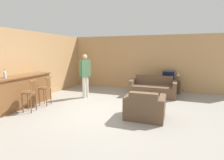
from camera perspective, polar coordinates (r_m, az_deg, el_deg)
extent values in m
plane|color=gray|center=(5.58, -1.56, -10.09)|extent=(24.00, 24.00, 0.00)
cube|color=tan|center=(8.75, 7.21, 5.68)|extent=(9.40, 0.08, 2.60)
cube|color=tan|center=(8.07, -19.61, 4.89)|extent=(0.08, 8.63, 2.60)
cube|color=brown|center=(6.63, -27.09, -3.46)|extent=(0.47, 2.16, 1.01)
cube|color=brown|center=(6.54, -27.44, 1.07)|extent=(0.55, 2.22, 0.05)
cylinder|color=brown|center=(5.97, -25.59, -3.65)|extent=(0.46, 0.46, 0.04)
cylinder|color=brown|center=(6.23, -25.75, -6.13)|extent=(0.04, 0.04, 0.59)
cylinder|color=brown|center=(6.01, -27.19, -6.78)|extent=(0.04, 0.04, 0.59)
cylinder|color=brown|center=(6.08, -23.59, -6.34)|extent=(0.04, 0.04, 0.59)
cylinder|color=brown|center=(5.86, -24.98, -7.02)|extent=(0.04, 0.04, 0.59)
cylinder|color=brown|center=(5.94, -23.76, -1.77)|extent=(0.02, 0.02, 0.33)
cylinder|color=brown|center=(5.87, -24.16, -1.91)|extent=(0.02, 0.02, 0.33)
cylinder|color=brown|center=(5.81, -24.56, -2.06)|extent=(0.02, 0.02, 0.33)
cylinder|color=brown|center=(5.75, -24.98, -2.21)|extent=(0.02, 0.02, 0.33)
cube|color=brown|center=(5.81, -24.48, -0.24)|extent=(0.11, 0.33, 0.04)
cylinder|color=brown|center=(6.47, -21.16, -2.41)|extent=(0.44, 0.44, 0.04)
cylinder|color=brown|center=(6.72, -21.34, -4.74)|extent=(0.04, 0.04, 0.59)
cylinder|color=brown|center=(6.50, -22.67, -5.28)|extent=(0.04, 0.04, 0.59)
cylinder|color=brown|center=(6.57, -19.34, -4.92)|extent=(0.04, 0.04, 0.59)
cylinder|color=brown|center=(6.35, -20.63, -5.50)|extent=(0.04, 0.04, 0.59)
cylinder|color=brown|center=(6.44, -19.45, -0.68)|extent=(0.02, 0.02, 0.33)
cylinder|color=brown|center=(6.38, -19.82, -0.80)|extent=(0.02, 0.02, 0.33)
cylinder|color=brown|center=(6.31, -20.19, -0.93)|extent=(0.02, 0.02, 0.33)
cylinder|color=brown|center=(6.25, -20.57, -1.05)|extent=(0.02, 0.02, 0.33)
cube|color=brown|center=(6.31, -20.09, 0.75)|extent=(0.08, 0.33, 0.04)
cube|color=brown|center=(7.51, 13.09, -3.42)|extent=(1.56, 0.92, 0.45)
cube|color=brown|center=(7.78, 13.53, 0.07)|extent=(1.56, 0.22, 0.37)
cube|color=brown|center=(7.64, 6.69, -2.25)|extent=(0.16, 0.92, 0.65)
cube|color=brown|center=(7.44, 19.73, -3.05)|extent=(0.16, 0.92, 0.65)
cube|color=brown|center=(5.07, 10.71, -9.61)|extent=(0.74, 0.88, 0.45)
cube|color=brown|center=(4.64, 10.19, -6.22)|extent=(0.74, 0.22, 0.35)
cube|color=brown|center=(5.00, 15.92, -8.94)|extent=(0.16, 0.88, 0.64)
cube|color=brown|center=(5.13, 5.71, -8.14)|extent=(0.16, 0.88, 0.64)
cube|color=brown|center=(6.22, 11.48, -4.91)|extent=(0.59, 0.86, 0.04)
cube|color=brown|center=(5.94, 8.41, -7.32)|extent=(0.06, 0.06, 0.33)
cube|color=brown|center=(5.86, 13.30, -7.70)|extent=(0.06, 0.06, 0.33)
cube|color=brown|center=(6.68, 9.79, -5.46)|extent=(0.06, 0.06, 0.33)
cube|color=brown|center=(6.61, 14.12, -5.76)|extent=(0.06, 0.06, 0.33)
cube|color=#513823|center=(8.32, 17.82, -2.08)|extent=(1.01, 0.46, 0.54)
cube|color=#4C4C4C|center=(8.24, 18.00, 1.38)|extent=(0.56, 0.42, 0.48)
cube|color=black|center=(8.03, 17.94, 1.18)|extent=(0.49, 0.01, 0.41)
cylinder|color=silver|center=(6.14, -31.60, 1.31)|extent=(0.08, 0.08, 0.17)
cone|color=silver|center=(6.13, -31.70, 2.46)|extent=(0.08, 0.08, 0.07)
cylinder|color=black|center=(6.13, -31.74, 2.88)|extent=(0.03, 0.03, 0.02)
cube|color=maroon|center=(6.33, 12.68, -4.42)|extent=(0.18, 0.16, 0.03)
cylinder|color=brown|center=(8.27, 20.50, -0.32)|extent=(0.16, 0.16, 0.02)
cylinder|color=brown|center=(8.25, 20.55, 0.51)|extent=(0.03, 0.03, 0.22)
cone|color=tan|center=(8.22, 20.63, 1.94)|extent=(0.23, 0.23, 0.20)
cylinder|color=silver|center=(7.10, -9.13, -2.39)|extent=(0.13, 0.13, 0.85)
cylinder|color=silver|center=(7.18, -8.19, -2.22)|extent=(0.13, 0.13, 0.85)
cube|color=#4C754C|center=(7.02, -8.81, 3.77)|extent=(0.33, 0.45, 0.67)
cylinder|color=#4C754C|center=(6.89, -10.35, 3.84)|extent=(0.08, 0.08, 0.62)
cylinder|color=#4C754C|center=(7.16, -7.33, 4.13)|extent=(0.08, 0.08, 0.62)
sphere|color=tan|center=(6.99, -8.90, 7.46)|extent=(0.19, 0.19, 0.19)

